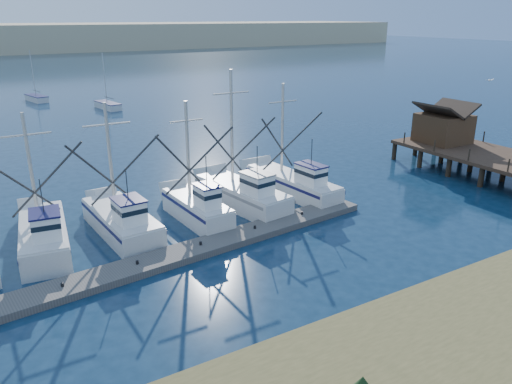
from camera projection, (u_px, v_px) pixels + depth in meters
ground at (348, 270)px, 27.38m from camera, size 500.00×500.00×0.00m
floating_dock at (154, 262)px, 27.81m from camera, size 30.88×5.34×0.41m
timber_pier at (475, 144)px, 43.71m from camera, size 7.00×20.00×8.00m
trawler_fleet at (129, 219)px, 31.72m from camera, size 29.34×9.26×9.68m
sailboat_near at (108, 106)px, 74.47m from camera, size 2.76×6.01×8.10m
sailboat_far at (37, 98)px, 80.96m from camera, size 2.99×5.68×8.10m
flying_gull at (490, 80)px, 37.95m from camera, size 0.96×0.18×0.18m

